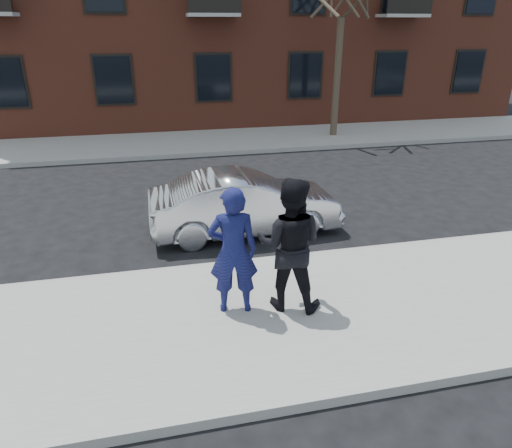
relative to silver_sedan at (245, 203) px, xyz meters
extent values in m
plane|color=black|center=(0.61, -3.10, -0.66)|extent=(100.00, 100.00, 0.00)
cube|color=gray|center=(0.61, -3.35, -0.59)|extent=(50.00, 3.50, 0.15)
cube|color=#999691|center=(0.61, -1.55, -0.59)|extent=(50.00, 0.10, 0.15)
cube|color=gray|center=(0.61, 8.15, -0.59)|extent=(50.00, 3.50, 0.15)
cube|color=#999691|center=(0.61, 6.35, -0.59)|extent=(50.00, 0.10, 0.15)
cube|color=black|center=(-6.89, 9.84, 1.54)|extent=(1.30, 0.06, 1.70)
cube|color=black|center=(4.51, 9.84, 1.54)|extent=(1.30, 0.06, 1.70)
cube|color=black|center=(12.11, 9.84, 1.54)|extent=(1.30, 0.06, 1.70)
cylinder|color=#342A1F|center=(5.11, 7.90, 1.59)|extent=(0.26, 0.26, 4.20)
imported|color=#B7BABF|center=(0.00, 0.00, 0.00)|extent=(4.06, 1.52, 1.32)
imported|color=navy|center=(-0.78, -3.04, 0.48)|extent=(0.78, 0.57, 1.98)
cube|color=black|center=(-0.80, -2.82, 0.72)|extent=(0.09, 0.14, 0.08)
imported|color=black|center=(0.06, -3.11, 0.52)|extent=(1.23, 1.12, 2.06)
cube|color=black|center=(-0.01, -2.88, 0.49)|extent=(0.10, 0.15, 0.06)
camera|label=1|loc=(-1.73, -8.86, 3.50)|focal=32.00mm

